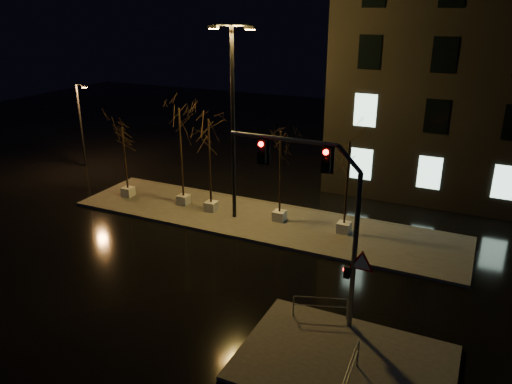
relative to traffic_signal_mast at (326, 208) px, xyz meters
The scene contains 13 objects.
ground 7.73m from the traffic_signal_mast, 165.92° to the left, with size 90.00×90.00×0.00m, color black.
median 10.63m from the traffic_signal_mast, 128.58° to the left, with size 22.00×5.00×0.15m, color #45433E.
sidewalk_corner 5.23m from the traffic_signal_mast, 52.82° to the right, with size 7.00×5.00×0.15m, color #45433E.
tree_0 16.65m from the traffic_signal_mast, 154.14° to the left, with size 1.80×1.80×4.46m.
tree_1 13.42m from the traffic_signal_mast, 145.63° to the left, with size 1.80×1.80×5.91m.
tree_2 11.68m from the traffic_signal_mast, 140.90° to the left, with size 1.80×1.80×5.52m.
tree_3 9.24m from the traffic_signal_mast, 122.58° to the left, with size 1.80×1.80×5.14m.
tree_4 7.94m from the traffic_signal_mast, 99.69° to the left, with size 1.80×1.80×5.00m.
traffic_signal_mast is the anchor object (origin of this frame).
streetlight_main 10.44m from the traffic_signal_mast, 136.06° to the left, with size 2.56×0.29×10.28m.
streetlight_far 24.65m from the traffic_signal_mast, 153.18° to the left, with size 1.20×0.33×6.10m.
guard_rail_a 3.93m from the traffic_signal_mast, behind, with size 1.95×0.71×0.89m.
guard_rail_b 5.37m from the traffic_signal_mast, 57.98° to the right, with size 0.16×2.30×1.09m.
Camera 1 is at (10.65, -17.06, 11.28)m, focal length 35.00 mm.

